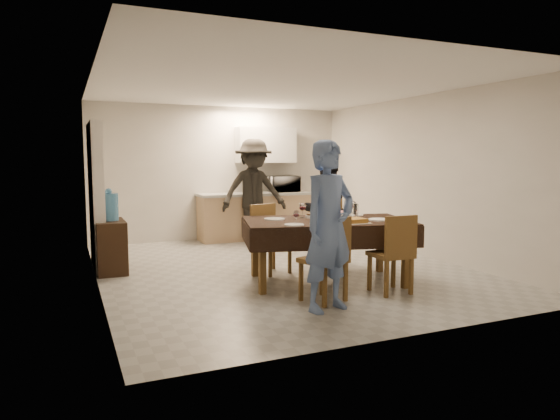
{
  "coord_description": "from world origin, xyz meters",
  "views": [
    {
      "loc": [
        -2.84,
        -6.52,
        1.6
      ],
      "look_at": [
        -0.14,
        -0.3,
        0.89
      ],
      "focal_mm": 32.0,
      "sensor_mm": 36.0,
      "label": 1
    }
  ],
  "objects_px": {
    "water_jug": "(109,207)",
    "water_pitcher": "(352,211)",
    "person_far": "(325,210)",
    "savoury_tart": "(349,221)",
    "microwave": "(284,184)",
    "wine_bottle": "(322,207)",
    "dining_table": "(327,223)",
    "person_kitchen": "(254,191)",
    "person_near": "(329,226)",
    "console": "(110,246)"
  },
  "relations": [
    {
      "from": "water_pitcher",
      "to": "person_near",
      "type": "bearing_deg",
      "value": -131.99
    },
    {
      "from": "water_jug",
      "to": "wine_bottle",
      "type": "distance_m",
      "value": 2.97
    },
    {
      "from": "dining_table",
      "to": "water_pitcher",
      "type": "distance_m",
      "value": 0.38
    },
    {
      "from": "water_pitcher",
      "to": "microwave",
      "type": "height_order",
      "value": "microwave"
    },
    {
      "from": "water_pitcher",
      "to": "microwave",
      "type": "xyz_separation_m",
      "value": [
        0.66,
        3.69,
        0.16
      ]
    },
    {
      "from": "wine_bottle",
      "to": "savoury_tart",
      "type": "height_order",
      "value": "wine_bottle"
    },
    {
      "from": "water_jug",
      "to": "microwave",
      "type": "xyz_separation_m",
      "value": [
        3.51,
        1.92,
        0.15
      ]
    },
    {
      "from": "water_pitcher",
      "to": "microwave",
      "type": "relative_size",
      "value": 0.35
    },
    {
      "from": "person_near",
      "to": "dining_table",
      "type": "bearing_deg",
      "value": 47.45
    },
    {
      "from": "console",
      "to": "person_kitchen",
      "type": "height_order",
      "value": "person_kitchen"
    },
    {
      "from": "microwave",
      "to": "person_kitchen",
      "type": "bearing_deg",
      "value": 28.98
    },
    {
      "from": "console",
      "to": "wine_bottle",
      "type": "xyz_separation_m",
      "value": [
        2.45,
        -1.67,
        0.6
      ]
    },
    {
      "from": "savoury_tart",
      "to": "person_far",
      "type": "relative_size",
      "value": 0.28
    },
    {
      "from": "wine_bottle",
      "to": "person_kitchen",
      "type": "bearing_deg",
      "value": 85.55
    },
    {
      "from": "wine_bottle",
      "to": "person_near",
      "type": "relative_size",
      "value": 0.18
    },
    {
      "from": "water_jug",
      "to": "water_pitcher",
      "type": "bearing_deg",
      "value": -31.79
    },
    {
      "from": "person_kitchen",
      "to": "microwave",
      "type": "bearing_deg",
      "value": 28.98
    },
    {
      "from": "wine_bottle",
      "to": "dining_table",
      "type": "bearing_deg",
      "value": -45.0
    },
    {
      "from": "water_jug",
      "to": "person_far",
      "type": "relative_size",
      "value": 0.23
    },
    {
      "from": "wine_bottle",
      "to": "microwave",
      "type": "distance_m",
      "value": 3.74
    },
    {
      "from": "savoury_tart",
      "to": "person_far",
      "type": "height_order",
      "value": "person_far"
    },
    {
      "from": "wine_bottle",
      "to": "savoury_tart",
      "type": "distance_m",
      "value": 0.47
    },
    {
      "from": "person_far",
      "to": "person_kitchen",
      "type": "height_order",
      "value": "person_kitchen"
    },
    {
      "from": "microwave",
      "to": "person_near",
      "type": "bearing_deg",
      "value": 71.63
    },
    {
      "from": "person_far",
      "to": "water_pitcher",
      "type": "bearing_deg",
      "value": 71.45
    },
    {
      "from": "wine_bottle",
      "to": "water_pitcher",
      "type": "bearing_deg",
      "value": -14.04
    },
    {
      "from": "dining_table",
      "to": "savoury_tart",
      "type": "relative_size",
      "value": 5.16
    },
    {
      "from": "water_pitcher",
      "to": "person_far",
      "type": "bearing_deg",
      "value": 79.7
    },
    {
      "from": "person_far",
      "to": "savoury_tart",
      "type": "bearing_deg",
      "value": 64.29
    },
    {
      "from": "savoury_tart",
      "to": "person_kitchen",
      "type": "xyz_separation_m",
      "value": [
        0.09,
        3.57,
        0.14
      ]
    },
    {
      "from": "wine_bottle",
      "to": "savoury_tart",
      "type": "relative_size",
      "value": 0.71
    },
    {
      "from": "wine_bottle",
      "to": "person_kitchen",
      "type": "relative_size",
      "value": 0.16
    },
    {
      "from": "microwave",
      "to": "person_kitchen",
      "type": "distance_m",
      "value": 0.93
    },
    {
      "from": "dining_table",
      "to": "savoury_tart",
      "type": "height_order",
      "value": "savoury_tart"
    },
    {
      "from": "water_pitcher",
      "to": "person_kitchen",
      "type": "distance_m",
      "value": 3.24
    },
    {
      "from": "dining_table",
      "to": "person_kitchen",
      "type": "bearing_deg",
      "value": 101.19
    },
    {
      "from": "water_jug",
      "to": "person_near",
      "type": "height_order",
      "value": "person_near"
    },
    {
      "from": "savoury_tart",
      "to": "microwave",
      "type": "height_order",
      "value": "microwave"
    },
    {
      "from": "water_jug",
      "to": "wine_bottle",
      "type": "bearing_deg",
      "value": -34.22
    },
    {
      "from": "dining_table",
      "to": "microwave",
      "type": "height_order",
      "value": "microwave"
    },
    {
      "from": "savoury_tart",
      "to": "person_near",
      "type": "xyz_separation_m",
      "value": [
        -0.65,
        -0.67,
        0.06
      ]
    },
    {
      "from": "water_jug",
      "to": "person_kitchen",
      "type": "bearing_deg",
      "value": 28.6
    },
    {
      "from": "person_near",
      "to": "console",
      "type": "bearing_deg",
      "value": 110.31
    },
    {
      "from": "person_kitchen",
      "to": "savoury_tart",
      "type": "bearing_deg",
      "value": -91.52
    },
    {
      "from": "person_far",
      "to": "water_jug",
      "type": "bearing_deg",
      "value": -20.59
    },
    {
      "from": "savoury_tart",
      "to": "console",
      "type": "bearing_deg",
      "value": 141.13
    },
    {
      "from": "wine_bottle",
      "to": "water_pitcher",
      "type": "relative_size",
      "value": 1.56
    },
    {
      "from": "dining_table",
      "to": "microwave",
      "type": "xyz_separation_m",
      "value": [
        1.01,
        3.64,
        0.3
      ]
    },
    {
      "from": "wine_bottle",
      "to": "microwave",
      "type": "bearing_deg",
      "value": 73.59
    },
    {
      "from": "water_jug",
      "to": "person_kitchen",
      "type": "relative_size",
      "value": 0.19
    }
  ]
}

